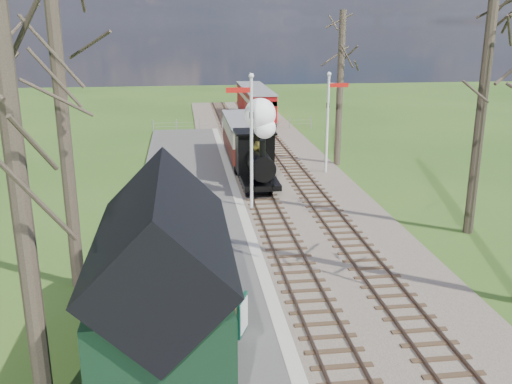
% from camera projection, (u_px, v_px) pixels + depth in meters
% --- Properties ---
extents(distant_hills, '(114.40, 48.00, 22.02)m').
position_uv_depth(distant_hills, '(224.00, 211.00, 77.13)').
color(distant_hills, '#385B23').
rests_on(distant_hills, ground).
extents(ballast_bed, '(8.00, 60.00, 0.10)m').
position_uv_depth(ballast_bed, '(274.00, 174.00, 32.19)').
color(ballast_bed, brown).
rests_on(ballast_bed, ground).
extents(track_near, '(1.60, 60.00, 0.15)m').
position_uv_depth(track_near, '(251.00, 174.00, 32.02)').
color(track_near, brown).
rests_on(track_near, ground).
extents(track_far, '(1.60, 60.00, 0.15)m').
position_uv_depth(track_far, '(296.00, 173.00, 32.34)').
color(track_far, brown).
rests_on(track_far, ground).
extents(platform, '(5.00, 44.00, 0.20)m').
position_uv_depth(platform, '(191.00, 226.00, 23.99)').
color(platform, '#474442').
rests_on(platform, ground).
extents(coping_strip, '(0.40, 44.00, 0.21)m').
position_uv_depth(coping_strip, '(246.00, 223.00, 24.27)').
color(coping_strip, '#B2AD9E').
rests_on(coping_strip, ground).
extents(station_shed, '(3.25, 6.30, 4.78)m').
position_uv_depth(station_shed, '(164.00, 284.00, 13.77)').
color(station_shed, black).
rests_on(station_shed, platform).
extents(semaphore_near, '(1.22, 0.24, 6.22)m').
position_uv_depth(semaphore_near, '(250.00, 133.00, 25.21)').
color(semaphore_near, silver).
rests_on(semaphore_near, ground).
extents(semaphore_far, '(1.22, 0.24, 5.72)m').
position_uv_depth(semaphore_far, '(329.00, 115.00, 31.63)').
color(semaphore_far, silver).
rests_on(semaphore_far, ground).
extents(bare_trees, '(15.51, 22.39, 12.00)m').
position_uv_depth(bare_trees, '(331.00, 117.00, 19.41)').
color(bare_trees, '#382D23').
rests_on(bare_trees, ground).
extents(fence_line, '(12.60, 0.08, 1.00)m').
position_uv_depth(fence_line, '(234.00, 124.00, 45.23)').
color(fence_line, slate).
rests_on(fence_line, ground).
extents(locomotive, '(1.90, 4.43, 4.74)m').
position_uv_depth(locomotive, '(258.00, 149.00, 28.64)').
color(locomotive, black).
rests_on(locomotive, ground).
extents(coach, '(2.21, 7.59, 2.33)m').
position_uv_depth(coach, '(245.00, 137.00, 34.58)').
color(coach, black).
rests_on(coach, ground).
extents(red_carriage_a, '(2.21, 5.48, 2.33)m').
position_uv_depth(red_carriage_a, '(259.00, 107.00, 46.81)').
color(red_carriage_a, black).
rests_on(red_carriage_a, ground).
extents(red_carriage_b, '(2.21, 5.48, 2.33)m').
position_uv_depth(red_carriage_b, '(251.00, 99.00, 52.04)').
color(red_carriage_b, black).
rests_on(red_carriage_b, ground).
extents(sign_board, '(0.36, 0.72, 1.10)m').
position_uv_depth(sign_board, '(243.00, 315.00, 15.34)').
color(sign_board, '#0E412E').
rests_on(sign_board, platform).
extents(bench, '(0.64, 1.63, 0.91)m').
position_uv_depth(bench, '(223.00, 300.00, 16.48)').
color(bench, '#463019').
rests_on(bench, platform).
extents(person, '(0.38, 0.56, 1.51)m').
position_uv_depth(person, '(231.00, 287.00, 16.55)').
color(person, black).
rests_on(person, platform).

